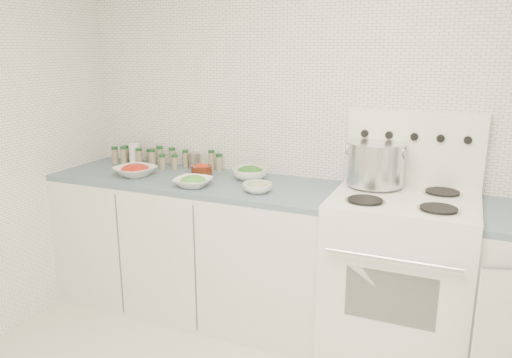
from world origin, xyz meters
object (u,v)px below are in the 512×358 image
stove (399,272)px  stock_pot (376,162)px  bowl_snowpea (193,182)px  bowl_tomato (135,171)px

stove → stock_pot: 0.63m
stove → bowl_snowpea: 1.29m
stock_pot → bowl_tomato: (-1.49, -0.23, -0.14)m
stock_pot → bowl_tomato: 1.52m
stove → stock_pot: bearing=142.5°
stock_pot → bowl_snowpea: stock_pot is taller
bowl_tomato → bowl_snowpea: size_ratio=1.32×
stove → stock_pot: (-0.19, 0.15, 0.58)m
stove → bowl_tomato: bearing=-177.2°
stove → bowl_snowpea: bearing=-172.2°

